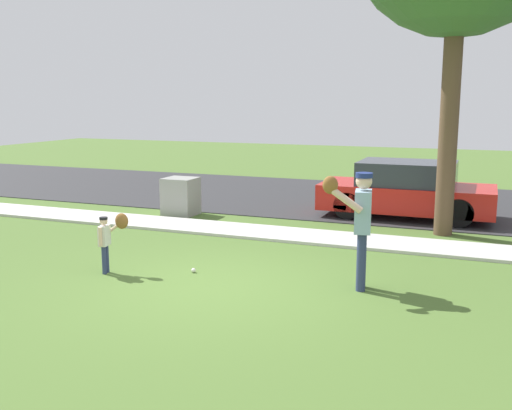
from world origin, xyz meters
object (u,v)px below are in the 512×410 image
at_px(person_adult, 360,218).
at_px(baseball, 193,270).
at_px(person_child, 110,234).
at_px(utility_cabinet, 181,196).
at_px(parked_hatchback_red, 407,190).

distance_m(person_adult, baseball, 2.88).
height_order(person_adult, person_child, person_adult).
relative_size(person_child, baseball, 13.22).
bearing_deg(baseball, utility_cabinet, 121.12).
xyz_separation_m(person_adult, parked_hatchback_red, (-0.07, 5.77, -0.43)).
xyz_separation_m(person_adult, baseball, (-2.68, -0.15, -1.05)).
bearing_deg(person_adult, baseball, -6.98).
height_order(baseball, parked_hatchback_red, parked_hatchback_red).
bearing_deg(utility_cabinet, baseball, -58.88).
bearing_deg(person_child, parked_hatchback_red, 48.87).
height_order(person_child, utility_cabinet, person_child).
bearing_deg(person_adult, person_child, -0.83).
bearing_deg(utility_cabinet, person_child, -74.44).
bearing_deg(person_child, person_adult, -0.83).
height_order(person_child, baseball, person_child).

